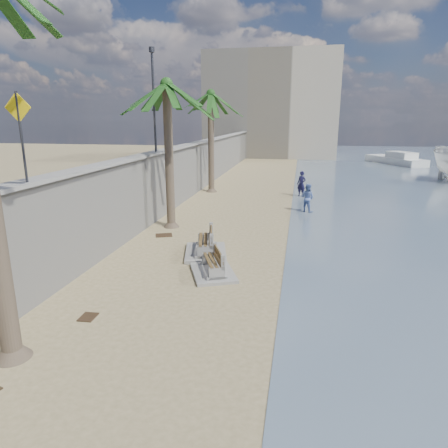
{
  "coord_description": "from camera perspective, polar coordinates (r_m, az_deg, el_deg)",
  "views": [
    {
      "loc": [
        2.4,
        -8.25,
        5.33
      ],
      "look_at": [
        -0.5,
        7.0,
        1.2
      ],
      "focal_mm": 32.0,
      "sensor_mm": 36.0,
      "label": 1
    }
  ],
  "objects": [
    {
      "name": "person_b",
      "position": [
        23.78,
        11.83,
        3.9
      ],
      "size": [
        1.12,
        1.04,
        1.85
      ],
      "primitive_type": "imported",
      "rotation": [
        0.0,
        0.0,
        2.61
      ],
      "color": "#526BAB",
      "rests_on": "ground_plane"
    },
    {
      "name": "wall_cap",
      "position": [
        29.31,
        -4.37,
        11.37
      ],
      "size": [
        0.8,
        70.0,
        0.12
      ],
      "primitive_type": "cube",
      "color": "gray",
      "rests_on": "seawall"
    },
    {
      "name": "debris_b",
      "position": [
        11.91,
        -18.85,
        -12.46
      ],
      "size": [
        0.44,
        0.53,
        0.03
      ],
      "primitive_type": "cube",
      "rotation": [
        0.0,
        0.0,
        1.61
      ],
      "color": "#382616",
      "rests_on": "ground_plane"
    },
    {
      "name": "debris_c",
      "position": [
        18.92,
        -8.58,
        -1.59
      ],
      "size": [
        0.93,
        0.84,
        0.03
      ],
      "primitive_type": "cube",
      "rotation": [
        0.0,
        0.0,
        3.52
      ],
      "color": "#382616",
      "rests_on": "ground_plane"
    },
    {
      "name": "person_a",
      "position": [
        28.43,
        11.02,
        5.91
      ],
      "size": [
        0.89,
        0.81,
        2.04
      ],
      "primitive_type": "imported",
      "rotation": [
        0.0,
        0.0,
        -0.54
      ],
      "color": "#141233",
      "rests_on": "ground_plane"
    },
    {
      "name": "end_building",
      "position": [
        60.43,
        6.87,
        16.38
      ],
      "size": [
        18.0,
        12.0,
        14.0
      ],
      "primitive_type": "cube",
      "color": "#B7AA93",
      "rests_on": "ground_plane"
    },
    {
      "name": "streetlight",
      "position": [
        21.63,
        -10.05,
        18.17
      ],
      "size": [
        0.28,
        0.28,
        5.12
      ],
      "color": "#2D2D33",
      "rests_on": "wall_cap"
    },
    {
      "name": "bench_far",
      "position": [
        16.09,
        -2.65,
        -2.84
      ],
      "size": [
        2.11,
        2.67,
        0.99
      ],
      "color": "gray",
      "rests_on": "ground_plane"
    },
    {
      "name": "palm_back",
      "position": [
        29.5,
        -1.91,
        17.95
      ],
      "size": [
        5.0,
        5.0,
        7.91
      ],
      "color": "brown",
      "rests_on": "ground_plane"
    },
    {
      "name": "ground_plane",
      "position": [
        10.11,
        -4.84,
        -16.98
      ],
      "size": [
        140.0,
        140.0,
        0.0
      ],
      "primitive_type": "plane",
      "color": "tan"
    },
    {
      "name": "yacht_far",
      "position": [
        52.76,
        23.24,
        8.29
      ],
      "size": [
        5.93,
        8.82,
        1.5
      ],
      "primitive_type": null,
      "rotation": [
        0.0,
        0.0,
        2.02
      ],
      "color": "silver",
      "rests_on": "bay_water"
    },
    {
      "name": "pedestrian_sign",
      "position": [
        12.24,
        -27.13,
        12.5
      ],
      "size": [
        0.78,
        0.07,
        2.4
      ],
      "color": "#2D2D33",
      "rests_on": "wall_cap"
    },
    {
      "name": "bench_near",
      "position": [
        14.05,
        -1.58,
        -5.76
      ],
      "size": [
        2.07,
        2.43,
        0.86
      ],
      "color": "gray",
      "rests_on": "ground_plane"
    },
    {
      "name": "palm_mid",
      "position": [
        19.7,
        -8.21,
        18.95
      ],
      "size": [
        5.0,
        5.0,
        7.76
      ],
      "color": "brown",
      "rests_on": "ground_plane"
    },
    {
      "name": "seawall",
      "position": [
        29.47,
        -4.3,
        7.88
      ],
      "size": [
        0.45,
        70.0,
        3.5
      ],
      "primitive_type": "cube",
      "color": "gray",
      "rests_on": "ground_plane"
    }
  ]
}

